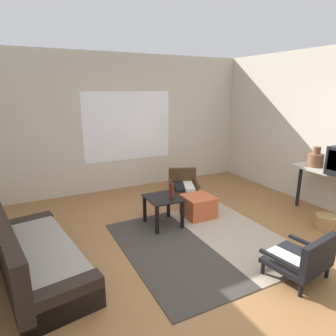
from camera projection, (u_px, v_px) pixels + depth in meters
The scene contains 11 objects.
ground_plane at pixel (212, 254), 3.70m from camera, with size 7.80×7.80×0.00m, color olive.
far_wall_with_window at pixel (127, 123), 5.98m from camera, with size 5.60×0.13×2.70m.
area_rug at pixel (203, 242), 4.00m from camera, with size 2.12×2.20×0.01m.
couch at pixel (33, 257), 3.25m from camera, with size 1.04×2.00×0.71m.
coffee_table at pixel (163, 204), 4.41m from camera, with size 0.49×0.54×0.45m.
armchair_by_window at pixel (183, 184), 5.65m from camera, with size 0.72×0.74×0.52m.
armchair_striped_foreground at pixel (303, 258), 3.16m from camera, with size 0.69×0.63×0.55m.
ottoman_orange at pixel (198, 206), 4.76m from camera, with size 0.46×0.46×0.35m, color #BC5633.
clay_vase at pixel (316, 159), 4.81m from camera, with size 0.24×0.24×0.33m.
glass_bottle at pixel (172, 190), 4.34m from camera, with size 0.06×0.06×0.28m.
wicker_basket at pixel (326, 222), 4.34m from camera, with size 0.30×0.30×0.22m, color #9E7A4C.
Camera 1 is at (-1.99, -2.68, 2.03)m, focal length 31.32 mm.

